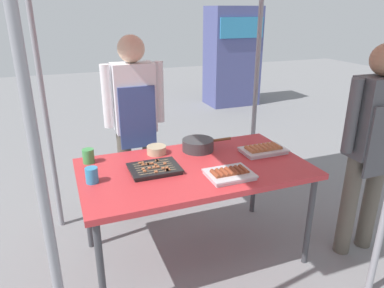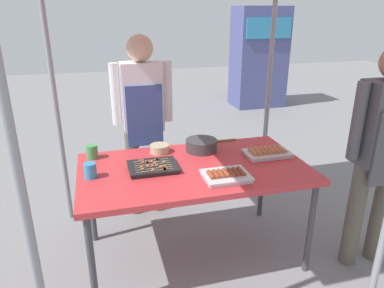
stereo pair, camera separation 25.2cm
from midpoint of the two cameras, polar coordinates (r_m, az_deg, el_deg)
ground_plane at (r=2.93m, az=-2.21°, el=-17.09°), size 18.00×18.00×0.00m
stall_table at (r=2.56m, az=-2.42°, el=-4.67°), size 1.60×0.90×0.75m
tray_grilled_sausages at (r=2.79m, az=8.76°, el=-0.95°), size 0.34×0.21×0.06m
tray_meat_skewers at (r=2.48m, az=-8.93°, el=-3.96°), size 0.34×0.26×0.04m
tray_pork_links at (r=2.37m, az=2.97°, el=-4.84°), size 0.30×0.24×0.05m
cooking_wok at (r=2.80m, az=-1.58°, el=-0.12°), size 0.41×0.25×0.09m
condiment_bowl at (r=2.76m, az=-8.28°, el=-0.99°), size 0.15×0.15×0.06m
drink_cup_near_edge at (r=2.40m, az=-18.60°, el=-4.85°), size 0.08×0.08×0.10m
drink_cup_by_wok at (r=2.71m, az=-18.77°, el=-1.88°), size 0.08×0.08×0.10m
vendor_woman at (r=3.09m, az=-11.40°, el=4.52°), size 0.52×0.23×1.61m
customer_nearby at (r=2.79m, az=24.59°, el=0.94°), size 0.52×0.23×1.59m
neighbor_stall_left at (r=7.12m, az=5.37°, el=13.68°), size 0.95×0.68×1.84m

